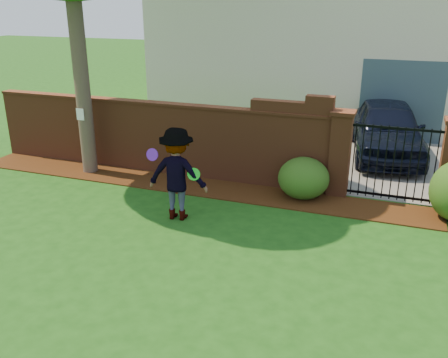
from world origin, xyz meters
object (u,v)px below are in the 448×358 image
(frisbee_purple, at_px, (152,155))
(frisbee_green, at_px, (194,174))
(man, at_px, (176,175))
(car, at_px, (388,131))

(frisbee_purple, bearing_deg, frisbee_green, 9.69)
(man, relative_size, frisbee_purple, 7.64)
(car, relative_size, frisbee_purple, 18.31)
(car, bearing_deg, man, -132.22)
(man, xyz_separation_m, frisbee_purple, (-0.41, -0.16, 0.41))
(frisbee_green, bearing_deg, car, 59.30)
(car, distance_m, frisbee_green, 6.40)
(man, distance_m, frisbee_green, 0.38)
(frisbee_purple, distance_m, frisbee_green, 0.86)
(car, relative_size, man, 2.40)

